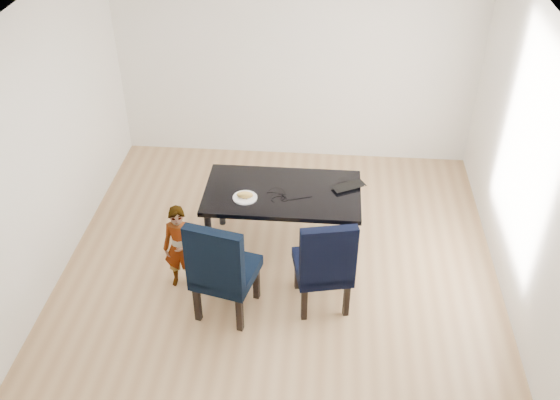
# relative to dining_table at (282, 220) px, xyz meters

# --- Properties ---
(floor) EXTENTS (4.50, 5.00, 0.01)m
(floor) POSITION_rel_dining_table_xyz_m (0.00, -0.50, -0.38)
(floor) COLOR tan
(floor) RESTS_ON ground
(ceiling) EXTENTS (4.50, 5.00, 0.01)m
(ceiling) POSITION_rel_dining_table_xyz_m (0.00, -0.50, 2.33)
(ceiling) COLOR white
(ceiling) RESTS_ON wall_back
(wall_back) EXTENTS (4.50, 0.01, 2.70)m
(wall_back) POSITION_rel_dining_table_xyz_m (0.00, 2.00, 0.98)
(wall_back) COLOR white
(wall_back) RESTS_ON ground
(wall_left) EXTENTS (0.01, 5.00, 2.70)m
(wall_left) POSITION_rel_dining_table_xyz_m (-2.25, -0.50, 0.98)
(wall_left) COLOR white
(wall_left) RESTS_ON ground
(wall_right) EXTENTS (0.01, 5.00, 2.70)m
(wall_right) POSITION_rel_dining_table_xyz_m (2.25, -0.50, 0.98)
(wall_right) COLOR white
(wall_right) RESTS_ON ground
(dining_table) EXTENTS (1.60, 0.90, 0.75)m
(dining_table) POSITION_rel_dining_table_xyz_m (0.00, 0.00, 0.00)
(dining_table) COLOR black
(dining_table) RESTS_ON floor
(chair_left) EXTENTS (0.65, 0.67, 1.12)m
(chair_left) POSITION_rel_dining_table_xyz_m (-0.45, -0.96, 0.18)
(chair_left) COLOR black
(chair_left) RESTS_ON floor
(chair_right) EXTENTS (0.61, 0.63, 1.07)m
(chair_right) POSITION_rel_dining_table_xyz_m (0.44, -0.78, 0.16)
(chair_right) COLOR black
(chair_right) RESTS_ON floor
(child) EXTENTS (0.34, 0.23, 0.94)m
(child) POSITION_rel_dining_table_xyz_m (-0.95, -0.65, 0.09)
(child) COLOR orange
(child) RESTS_ON floor
(plate) EXTENTS (0.27, 0.27, 0.01)m
(plate) POSITION_rel_dining_table_xyz_m (-0.37, -0.16, 0.38)
(plate) COLOR white
(plate) RESTS_ON dining_table
(sandwich) EXTENTS (0.19, 0.13, 0.07)m
(sandwich) POSITION_rel_dining_table_xyz_m (-0.36, -0.17, 0.42)
(sandwich) COLOR gold
(sandwich) RESTS_ON plate
(laptop) EXTENTS (0.41, 0.36, 0.03)m
(laptop) POSITION_rel_dining_table_xyz_m (0.65, 0.16, 0.39)
(laptop) COLOR black
(laptop) RESTS_ON dining_table
(cable_tangle) EXTENTS (0.19, 0.19, 0.01)m
(cable_tangle) POSITION_rel_dining_table_xyz_m (-0.02, -0.15, 0.38)
(cable_tangle) COLOR black
(cable_tangle) RESTS_ON dining_table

